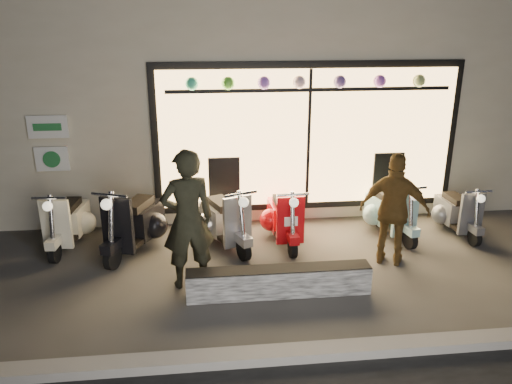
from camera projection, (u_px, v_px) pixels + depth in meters
ground at (279, 271)px, 7.39m from camera, size 40.00×40.00×0.00m
kerb at (307, 353)px, 5.49m from camera, size 40.00×0.25×0.12m
shop_building at (247, 85)px, 11.38m from camera, size 10.20×6.23×4.20m
graffiti_barrier at (279, 281)px, 6.70m from camera, size 2.47×0.28×0.40m
scooter_silver at (223, 219)px, 8.23m from camera, size 0.82×1.43×1.04m
scooter_red at (284, 217)px, 8.38m from camera, size 0.47×1.38×0.99m
scooter_black at (137, 221)px, 8.06m from camera, size 0.87×1.54×1.12m
scooter_cream at (69, 220)px, 8.22m from camera, size 0.53×1.40×1.00m
scooter_blue at (388, 211)px, 8.64m from camera, size 0.59×1.38×0.98m
scooter_grey at (455, 211)px, 8.71m from camera, size 0.43×1.25×0.90m
man at (188, 220)px, 6.71m from camera, size 0.80×0.62×1.96m
woman at (394, 210)px, 7.38m from camera, size 1.09×0.81×1.73m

